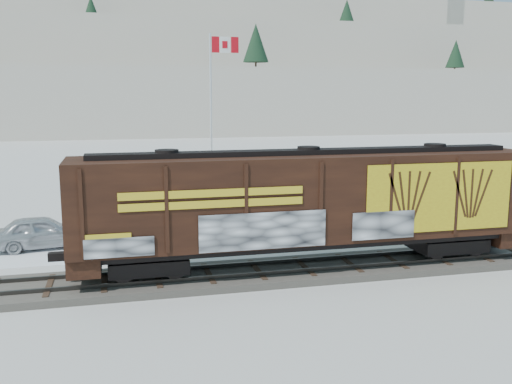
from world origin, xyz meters
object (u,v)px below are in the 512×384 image
object	(u,v)px
flagpole	(213,144)
car_white	(278,218)
hopper_railcar	(308,201)
car_silver	(42,232)
car_dark	(354,213)

from	to	relation	value
flagpole	car_white	size ratio (longest dim) A/B	2.26
hopper_railcar	car_silver	size ratio (longest dim) A/B	4.05
hopper_railcar	flagpole	xyz separation A→B (m)	(-1.33, 15.19, 1.04)
car_white	car_dark	bearing A→B (deg)	-69.68
hopper_railcar	car_dark	bearing A→B (deg)	54.45
car_dark	hopper_railcar	bearing A→B (deg)	119.54
flagpole	car_dark	world-z (taller)	flagpole
hopper_railcar	car_white	size ratio (longest dim) A/B	3.81
hopper_railcar	car_dark	xyz separation A→B (m)	(5.22, 7.31, -2.27)
car_silver	car_white	size ratio (longest dim) A/B	0.94
car_silver	flagpole	bearing A→B (deg)	-56.70
car_dark	flagpole	bearing A→B (deg)	14.80
flagpole	car_white	xyz separation A→B (m)	(1.99, -8.44, -3.25)
car_silver	car_dark	xyz separation A→B (m)	(16.31, 0.65, -0.04)
hopper_railcar	car_silver	distance (m)	13.13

